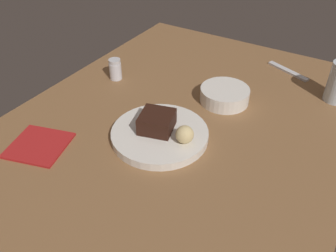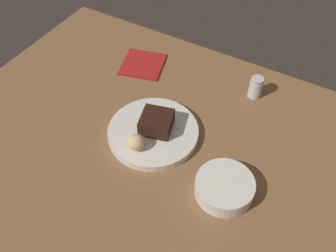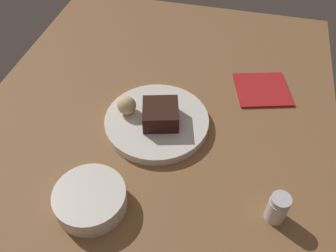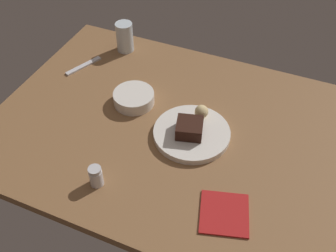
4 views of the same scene
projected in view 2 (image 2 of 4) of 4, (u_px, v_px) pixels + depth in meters
The scene contains 7 objects.
dining_table at pixel (165, 148), 96.50cm from camera, with size 120.00×84.00×3.00cm, color brown.
dessert_plate at pixel (153, 132), 96.65cm from camera, with size 23.78×23.78×2.05cm, color white.
chocolate_cake_slice at pixel (157, 122), 94.74cm from camera, with size 7.86×7.93×4.26cm, color black.
bread_roll at pixel (136, 142), 90.34cm from camera, with size 4.31×4.31×4.31cm, color #DBC184.
salt_shaker at pixel (256, 87), 104.86cm from camera, with size 3.80×3.80×6.50cm.
side_bowl at pixel (224, 187), 84.44cm from camera, with size 13.69×13.69×4.08cm, color white.
folded_napkin at pixel (143, 64), 116.09cm from camera, with size 12.62×13.03×0.60cm, color #B21E1E.
Camera 2 is at (30.10, -51.02, 77.90)cm, focal length 39.37 mm.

